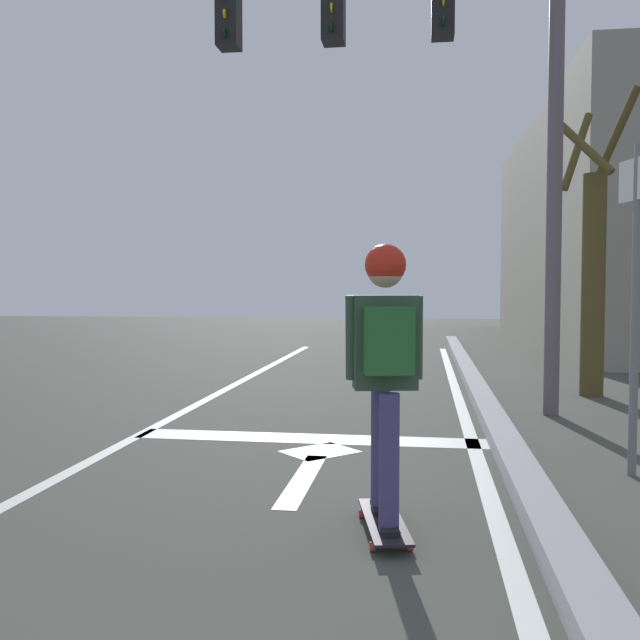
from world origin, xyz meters
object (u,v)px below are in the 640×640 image
Objects in this scene: skateboard at (384,522)px; street_sign_post at (636,261)px; skater at (385,350)px; traffic_signal_mast at (420,69)px; roadside_tree at (593,268)px.

skateboard is 0.34× the size of street_sign_post.
traffic_signal_mast reaches higher than skater.
skateboard is 0.52× the size of skater.
street_sign_post is at bearing 40.66° from skater.
skateboard is 0.21× the size of roadside_tree.
skater is 2.32m from street_sign_post.
street_sign_post is at bearing 40.23° from skateboard.
skateboard is 0.16× the size of traffic_signal_mast.
street_sign_post reaches higher than skateboard.
traffic_signal_mast is at bearing 123.32° from street_sign_post.
roadside_tree reaches higher than skater.
skateboard is 5.96m from roadside_tree.
skater is at bearing -92.24° from traffic_signal_mast.
roadside_tree is (2.30, 5.28, 1.54)m from skateboard.
skateboard is at bearing 101.09° from skater.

